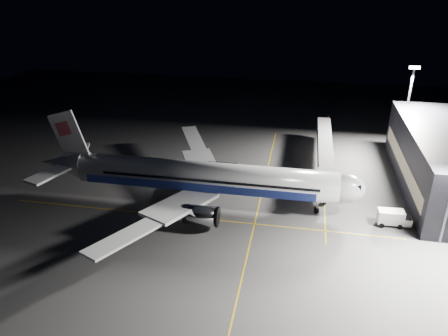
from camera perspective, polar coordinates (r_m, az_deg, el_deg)
ground at (r=82.69m, az=-2.39°, el=-4.45°), size 200.00×200.00×0.00m
guide_line_main at (r=81.25m, az=4.53°, el=-5.08°), size 0.25×80.00×0.01m
guide_line_cross at (r=77.66m, az=-3.38°, el=-6.57°), size 70.00×0.25×0.01m
guide_line_side at (r=89.92m, az=12.89°, el=-2.54°), size 0.25×40.00×0.01m
airliner at (r=80.52m, az=-3.20°, el=-1.17°), size 61.48×54.22×16.64m
jet_bridge at (r=95.35m, az=13.06°, el=2.10°), size 3.60×34.40×6.30m
floodlight_mast_north at (r=108.43m, az=22.91°, el=7.91°), size 2.40×0.68×20.70m
service_truck at (r=80.24m, az=21.28°, el=-6.06°), size 5.64×2.67×2.83m
baggage_tug at (r=93.52m, az=-8.16°, el=-0.50°), size 2.73×2.43×1.67m
safety_cone_a at (r=88.79m, az=2.59°, el=-2.03°), size 0.43×0.43×0.64m
safety_cone_b at (r=93.84m, az=3.09°, el=-0.49°), size 0.43×0.43×0.64m
safety_cone_c at (r=94.03m, az=2.13°, el=-0.41°), size 0.43×0.43×0.64m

